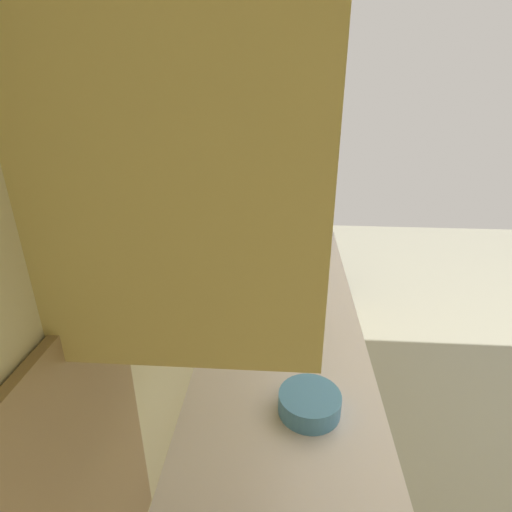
% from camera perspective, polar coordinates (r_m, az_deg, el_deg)
% --- Properties ---
extents(ground_plane, '(6.62, 6.62, 0.00)m').
position_cam_1_polar(ground_plane, '(2.91, 31.89, -19.57)').
color(ground_plane, gray).
extents(wall_back, '(4.25, 0.12, 2.73)m').
position_cam_1_polar(wall_back, '(1.91, -7.08, 9.57)').
color(wall_back, beige).
rests_on(wall_back, ground_plane).
extents(counter_run, '(3.34, 0.65, 0.89)m').
position_cam_1_polar(counter_run, '(2.00, 3.29, -20.27)').
color(counter_run, '#E2C270').
rests_on(counter_run, ground_plane).
extents(upper_cabinets, '(2.02, 0.35, 0.66)m').
position_cam_1_polar(upper_cabinets, '(1.43, -1.04, 23.64)').
color(upper_cabinets, '#D9C36C').
extents(oven_range, '(0.69, 0.63, 1.07)m').
position_cam_1_polar(oven_range, '(3.71, 3.80, 2.27)').
color(oven_range, black).
rests_on(oven_range, ground_plane).
extents(microwave, '(0.44, 0.39, 0.32)m').
position_cam_1_polar(microwave, '(2.69, 3.64, 6.97)').
color(microwave, white).
rests_on(microwave, counter_run).
extents(bowl, '(0.19, 0.19, 0.07)m').
position_cam_1_polar(bowl, '(1.34, 7.46, -19.49)').
color(bowl, '#4C8CBF').
rests_on(bowl, counter_run).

